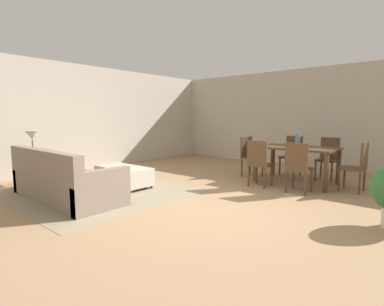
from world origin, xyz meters
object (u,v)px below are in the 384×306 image
Objects in this scene: dining_table at (297,151)px; dining_chair_far_right at (328,156)px; dining_chair_head_west at (249,154)px; dining_chair_near_left at (259,161)px; dining_chair_far_left at (292,153)px; vase_centerpiece at (297,140)px; table_lamp at (32,136)px; dining_chair_near_right at (298,165)px; ottoman_table at (124,175)px; dining_chair_head_east at (358,164)px; side_table at (34,163)px; couch at (64,182)px.

dining_table is 0.94m from dining_chair_far_right.
dining_chair_head_west is (-1.49, -0.84, 0.00)m from dining_chair_far_right.
dining_chair_near_left is 1.64m from dining_chair_far_left.
dining_chair_far_right is 3.57× the size of vase_centerpiece.
table_lamp is 4.51m from dining_chair_near_left.
dining_chair_near_right is at bearing -90.98° from dining_chair_far_right.
dining_chair_far_right is at bearing 65.83° from dining_table.
dining_chair_near_left is 1.03m from vase_centerpiece.
dining_chair_head_west is at bearing -150.54° from dining_chair_far_right.
dining_chair_near_left is 1.08m from dining_chair_head_west.
dining_chair_far_right is (2.84, 3.39, 0.29)m from ottoman_table.
ottoman_table is 2.90m from dining_chair_head_west.
vase_centerpiece is (-1.15, 0.06, 0.37)m from dining_chair_head_east.
dining_chair_near_right is at bearing 1.20° from dining_chair_near_left.
table_lamp reaches higher than dining_chair_head_west.
table_lamp is at bearing -142.09° from ottoman_table.
side_table reaches higher than ottoman_table.
dining_chair_head_east is at bearing 27.68° from dining_chair_near_left.
vase_centerpiece is (3.88, 3.71, 0.43)m from side_table.
vase_centerpiece is at bearing 57.17° from couch.
dining_chair_near_right is at bearing -66.95° from vase_centerpiece.
table_lamp reaches higher than dining_chair_far_left.
dining_chair_far_right is at bearing 131.54° from dining_chair_head_east.
dining_chair_far_right and dining_chair_head_west have the same top height.
couch is 4.34× the size of table_lamp.
dining_chair_far_left is at bearing 90.18° from dining_chair_near_left.
couch is at bearing -3.39° from table_lamp.
couch is 4.50m from dining_table.
dining_chair_far_left and dining_chair_head_east have the same top height.
couch is 4.07m from dining_chair_near_right.
dining_chair_near_right is at bearing 46.24° from couch.
dining_chair_far_left is 1.06m from dining_chair_head_west.
dining_chair_near_left is 3.57× the size of vase_centerpiece.
table_lamp reaches higher than vase_centerpiece.
dining_chair_head_east and dining_chair_head_west have the same top height.
dining_chair_head_west is 1.16m from vase_centerpiece.
dining_chair_far_left is 1.00× the size of dining_chair_far_right.
dining_table is at bearing -0.38° from dining_chair_head_west.
couch is 1.92× the size of ottoman_table.
dining_chair_near_left is at bearing -114.78° from vase_centerpiece.
dining_chair_head_west is (-0.69, -0.80, 0.00)m from dining_chair_far_left.
dining_chair_near_left is 1.76m from dining_chair_head_east.
dining_chair_far_left is at bearing 152.24° from dining_chair_head_east.
ottoman_table is 1.84m from side_table.
ottoman_table is 4.60× the size of vase_centerpiece.
ottoman_table is 3.31m from dining_chair_near_right.
ottoman_table is 3.62m from vase_centerpiece.
dining_chair_head_west is at bearing 52.77° from side_table.
dining_chair_head_east is (5.04, 3.65, -0.47)m from table_lamp.
vase_centerpiece is (3.88, 3.71, -0.10)m from table_lamp.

